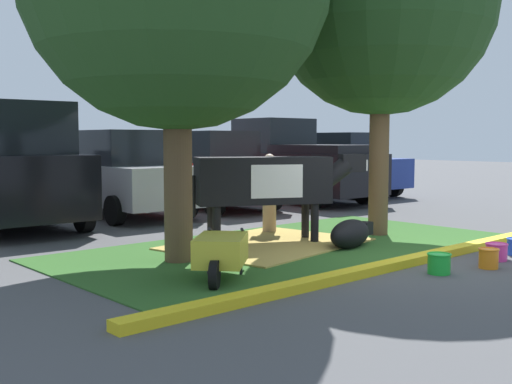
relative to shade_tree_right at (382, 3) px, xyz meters
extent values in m
plane|color=#4C4C4F|center=(-1.56, -1.57, -4.31)|extent=(80.00, 80.00, 0.00)
cube|color=#2D5B23|center=(-2.14, 0.16, -4.30)|extent=(7.94, 4.03, 0.02)
cube|color=yellow|center=(-2.14, -2.00, -4.25)|extent=(9.14, 0.24, 0.12)
cube|color=tan|center=(-2.33, 0.56, -4.28)|extent=(3.54, 2.87, 0.04)
cylinder|color=brown|center=(-4.27, 0.41, -3.01)|extent=(0.42, 0.42, 2.60)
cylinder|color=brown|center=(0.00, 0.00, -2.87)|extent=(0.37, 0.37, 2.87)
sphere|color=#23471E|center=(0.00, 0.00, 0.02)|extent=(4.15, 4.15, 4.15)
cube|color=black|center=(-2.26, 0.76, -3.20)|extent=(2.36, 1.68, 0.80)
cube|color=white|center=(-2.13, 0.69, -3.20)|extent=(1.13, 1.05, 0.56)
cylinder|color=black|center=(-1.08, 0.14, -3.10)|extent=(0.71, 0.58, 0.58)
cube|color=black|center=(-0.80, 0.00, -2.92)|extent=(0.51, 0.43, 0.32)
cube|color=white|center=(-0.62, -0.10, -2.96)|extent=(0.20, 0.23, 0.20)
cylinder|color=black|center=(-1.38, 0.58, -3.95)|extent=(0.14, 0.14, 0.71)
cylinder|color=black|center=(-1.61, 0.14, -3.95)|extent=(0.14, 0.14, 0.71)
cylinder|color=black|center=(-2.91, 1.37, -3.95)|extent=(0.14, 0.14, 0.71)
cylinder|color=black|center=(-3.14, 0.94, -3.95)|extent=(0.14, 0.14, 0.71)
cylinder|color=black|center=(-3.33, 1.31, -3.45)|extent=(0.06, 0.06, 0.70)
ellipsoid|color=black|center=(-1.48, -0.54, -4.07)|extent=(1.18, 0.74, 0.48)
cube|color=black|center=(-0.90, -0.39, -4.05)|extent=(0.32, 0.26, 0.22)
cube|color=silver|center=(-0.78, -0.36, -4.05)|extent=(0.08, 0.11, 0.16)
cylinder|color=black|center=(-1.19, -0.28, -4.25)|extent=(0.36, 0.18, 0.10)
cylinder|color=#9E7F5B|center=(-1.37, 1.53, -3.91)|extent=(0.26, 0.26, 0.78)
cylinder|color=black|center=(-1.37, 1.53, -3.25)|extent=(0.34, 0.34, 0.54)
sphere|color=beige|center=(-1.37, 1.53, -2.88)|extent=(0.21, 0.21, 0.21)
cylinder|color=black|center=(-1.19, 1.41, -3.23)|extent=(0.09, 0.09, 0.51)
cylinder|color=black|center=(-1.55, 1.66, -3.23)|extent=(0.09, 0.09, 0.51)
cube|color=gold|center=(-4.57, -0.95, -3.91)|extent=(1.07, 1.05, 0.36)
cylinder|color=black|center=(-4.94, -1.29, -4.13)|extent=(0.33, 0.32, 0.36)
cylinder|color=black|center=(-4.20, -0.92, -4.19)|extent=(0.04, 0.04, 0.24)
cylinder|color=black|center=(-4.50, -0.59, -4.19)|extent=(0.04, 0.04, 0.24)
cylinder|color=black|center=(-3.94, -0.68, -3.79)|extent=(0.42, 0.38, 0.23)
cylinder|color=black|center=(-4.24, -0.36, -3.79)|extent=(0.42, 0.38, 0.23)
cylinder|color=green|center=(-2.14, -2.61, -4.17)|extent=(0.30, 0.30, 0.27)
torus|color=green|center=(-2.14, -2.61, -4.04)|extent=(0.33, 0.33, 0.02)
cylinder|color=orange|center=(-1.30, -2.88, -4.17)|extent=(0.27, 0.27, 0.27)
torus|color=orange|center=(-1.30, -2.88, -4.03)|extent=(0.29, 0.29, 0.02)
cylinder|color=#EA3893|center=(-0.67, -2.68, -4.18)|extent=(0.31, 0.31, 0.25)
torus|color=#EA3893|center=(-0.67, -2.68, -4.06)|extent=(0.33, 0.33, 0.02)
cube|color=black|center=(-4.81, 5.63, -3.39)|extent=(2.11, 4.68, 1.20)
cube|color=black|center=(-4.81, 5.63, -2.29)|extent=(1.81, 3.27, 1.00)
cylinder|color=black|center=(-3.79, 7.08, -3.99)|extent=(0.25, 0.65, 0.64)
cylinder|color=black|center=(-3.93, 4.09, -3.99)|extent=(0.25, 0.65, 0.64)
cube|color=#B7B7BC|center=(-2.05, 5.90, -3.54)|extent=(2.00, 4.48, 0.90)
cube|color=black|center=(-2.05, 5.90, -2.69)|extent=(1.68, 2.27, 0.80)
cylinder|color=black|center=(-2.89, 7.37, -3.99)|extent=(0.25, 0.65, 0.64)
cylinder|color=black|center=(-1.09, 7.29, -3.99)|extent=(0.25, 0.65, 0.64)
cylinder|color=black|center=(-3.02, 4.51, -3.99)|extent=(0.25, 0.65, 0.64)
cylinder|color=black|center=(-1.22, 4.43, -3.99)|extent=(0.25, 0.65, 0.64)
cube|color=red|center=(0.48, 5.74, -3.54)|extent=(2.00, 4.48, 0.90)
cube|color=black|center=(0.48, 5.74, -2.69)|extent=(1.68, 2.27, 0.80)
cylinder|color=black|center=(-0.35, 7.21, -3.99)|extent=(0.25, 0.65, 0.64)
cylinder|color=black|center=(1.44, 7.13, -3.99)|extent=(0.25, 0.65, 0.64)
cylinder|color=black|center=(-0.48, 4.35, -3.99)|extent=(0.25, 0.65, 0.64)
cylinder|color=black|center=(1.32, 4.27, -3.99)|extent=(0.25, 0.65, 0.64)
cube|color=black|center=(3.40, 5.50, -3.44)|extent=(2.24, 5.48, 1.10)
cube|color=black|center=(3.44, 6.45, -2.39)|extent=(1.92, 1.88, 1.00)
cube|color=black|center=(3.35, 4.29, -2.77)|extent=(2.02, 2.78, 0.24)
cylinder|color=black|center=(2.48, 7.30, -3.99)|extent=(0.25, 0.65, 0.64)
cylinder|color=black|center=(4.48, 7.21, -3.99)|extent=(0.25, 0.65, 0.64)
cylinder|color=black|center=(2.32, 3.79, -3.99)|extent=(0.25, 0.65, 0.64)
cylinder|color=black|center=(4.32, 3.70, -3.99)|extent=(0.25, 0.65, 0.64)
cube|color=navy|center=(6.04, 5.98, -3.54)|extent=(2.00, 4.48, 0.90)
cube|color=black|center=(6.04, 5.98, -2.69)|extent=(1.68, 2.27, 0.80)
cylinder|color=black|center=(5.21, 7.45, -3.99)|extent=(0.25, 0.65, 0.64)
cylinder|color=black|center=(7.00, 7.37, -3.99)|extent=(0.25, 0.65, 0.64)
cylinder|color=black|center=(5.08, 4.59, -3.99)|extent=(0.25, 0.65, 0.64)
cylinder|color=black|center=(6.88, 4.51, -3.99)|extent=(0.25, 0.65, 0.64)
camera|label=1|loc=(-9.49, -7.06, -2.50)|focal=43.51mm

